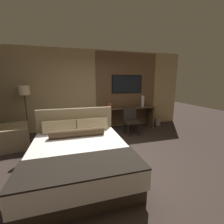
% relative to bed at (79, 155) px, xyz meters
% --- Properties ---
extents(ground_plane, '(16.00, 16.00, 0.00)m').
position_rel_bed_xyz_m(ground_plane, '(0.61, 0.06, -0.31)').
color(ground_plane, '#332823').
extents(wall_back_tv_panel, '(7.20, 0.09, 2.80)m').
position_rel_bed_xyz_m(wall_back_tv_panel, '(0.80, 2.65, 1.09)').
color(wall_back_tv_panel, tan).
rests_on(wall_back_tv_panel, ground_plane).
extents(bed, '(1.82, 2.17, 1.07)m').
position_rel_bed_xyz_m(bed, '(0.00, 0.00, 0.00)').
color(bed, '#33281E').
rests_on(bed, ground_plane).
extents(desk, '(1.85, 0.56, 0.80)m').
position_rel_bed_xyz_m(desk, '(1.99, 2.35, 0.23)').
color(desk, brown).
rests_on(desk, ground_plane).
extents(tv, '(1.18, 0.04, 0.67)m').
position_rel_bed_xyz_m(tv, '(1.99, 2.58, 1.30)').
color(tv, black).
extents(desk_chair, '(0.49, 0.48, 0.87)m').
position_rel_bed_xyz_m(desk_chair, '(1.79, 1.68, 0.20)').
color(desk_chair, '#28231E').
rests_on(desk_chair, ground_plane).
extents(armchair_by_window, '(1.02, 1.04, 0.80)m').
position_rel_bed_xyz_m(armchair_by_window, '(-1.72, 1.56, -0.04)').
color(armchair_by_window, '#998460').
rests_on(armchair_by_window, ground_plane).
extents(floor_lamp, '(0.34, 0.34, 1.60)m').
position_rel_bed_xyz_m(floor_lamp, '(-1.42, 2.28, 1.03)').
color(floor_lamp, '#282623').
rests_on(floor_lamp, ground_plane).
extents(vase_tall, '(0.11, 0.11, 0.41)m').
position_rel_bed_xyz_m(vase_tall, '(2.49, 2.23, 0.68)').
color(vase_tall, silver).
rests_on(vase_tall, desk).
extents(vase_short, '(0.15, 0.15, 0.17)m').
position_rel_bed_xyz_m(vase_short, '(1.23, 2.30, 0.57)').
color(vase_short, '#B2563D').
rests_on(vase_short, desk).
extents(waste_bin, '(0.22, 0.22, 0.28)m').
position_rel_bed_xyz_m(waste_bin, '(3.20, 2.28, -0.17)').
color(waste_bin, gray).
rests_on(waste_bin, ground_plane).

